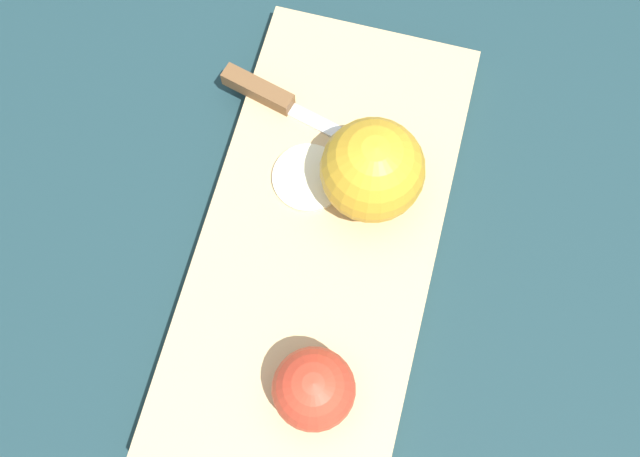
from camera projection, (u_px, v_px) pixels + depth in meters
The scene contains 6 objects.
ground_plane at pixel (320, 244), 0.67m from camera, with size 4.00×4.00×0.00m, color #193338.
cutting_board at pixel (320, 240), 0.66m from camera, with size 0.46×0.27×0.02m.
apple_half_left at pixel (313, 389), 0.58m from camera, with size 0.07×0.07×0.07m.
apple_half_right at pixel (373, 171), 0.62m from camera, with size 0.09×0.09×0.09m.
knife at pixel (271, 96), 0.69m from camera, with size 0.03×0.16×0.02m.
apple_slice at pixel (308, 178), 0.67m from camera, with size 0.06×0.06×0.00m.
Camera 1 is at (-0.19, -0.08, 0.64)m, focal length 42.00 mm.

